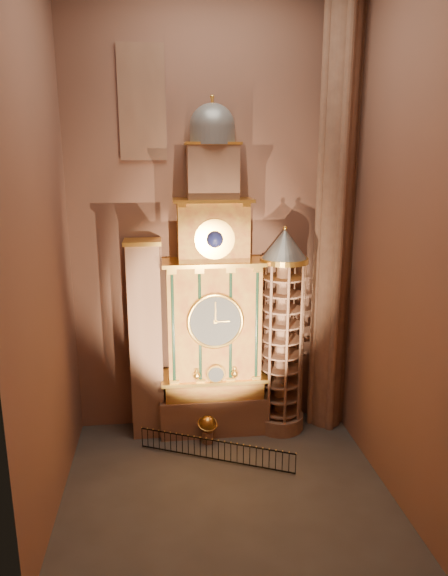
{
  "coord_description": "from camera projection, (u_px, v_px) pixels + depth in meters",
  "views": [
    {
      "loc": [
        -2.39,
        -19.65,
        13.96
      ],
      "look_at": [
        0.31,
        3.0,
        8.21
      ],
      "focal_mm": 32.0,
      "sensor_mm": 36.0,
      "label": 1
    }
  ],
  "objects": [
    {
      "name": "iron_railing",
      "position": [
        215.0,
        450.0,
        24.29
      ],
      "size": [
        7.0,
        3.19,
        1.03
      ],
      "color": "black",
      "rests_on": "floor"
    },
    {
      "name": "wall_left",
      "position": [
        39.0,
        241.0,
        19.11
      ],
      "size": [
        0.0,
        22.0,
        22.0
      ],
      "primitive_type": "plane",
      "rotation": [
        1.57,
        0.0,
        1.57
      ],
      "color": "#8A5A4A",
      "rests_on": "floor"
    },
    {
      "name": "wall_right",
      "position": [
        397.0,
        234.0,
        20.72
      ],
      "size": [
        0.0,
        22.0,
        22.0
      ],
      "primitive_type": "plane",
      "rotation": [
        1.57,
        0.0,
        -1.57
      ],
      "color": "#8A5A4A",
      "rests_on": "floor"
    },
    {
      "name": "wall_back",
      "position": [
        211.0,
        220.0,
        25.69
      ],
      "size": [
        22.0,
        0.0,
        22.0
      ],
      "primitive_type": "plane",
      "rotation": [
        1.57,
        0.0,
        0.0
      ],
      "color": "#8A5A4A",
      "rests_on": "floor"
    },
    {
      "name": "floor",
      "position": [
        225.0,
        485.0,
        22.61
      ],
      "size": [
        14.0,
        14.0,
        0.0
      ],
      "primitive_type": "plane",
      "color": "#383330",
      "rests_on": "ground"
    },
    {
      "name": "gothic_pier",
      "position": [
        335.0,
        220.0,
        25.43
      ],
      "size": [
        2.04,
        2.04,
        22.0
      ],
      "color": "#8C634C",
      "rests_on": "floor"
    },
    {
      "name": "stair_turret",
      "position": [
        282.0,
        334.0,
        26.24
      ],
      "size": [
        2.5,
        2.5,
        10.8
      ],
      "color": "#8C634C",
      "rests_on": "floor"
    },
    {
      "name": "astronomical_clock",
      "position": [
        213.0,
        308.0,
        25.75
      ],
      "size": [
        5.6,
        2.41,
        16.7
      ],
      "color": "#8C634C",
      "rests_on": "floor"
    },
    {
      "name": "celestial_globe",
      "position": [
        208.0,
        427.0,
        25.8
      ],
      "size": [
        1.21,
        1.17,
        1.46
      ],
      "color": "#8C634C",
      "rests_on": "floor"
    },
    {
      "name": "stained_glass_window",
      "position": [
        142.0,
        103.0,
        23.9
      ],
      "size": [
        2.2,
        0.14,
        5.2
      ],
      "color": "navy",
      "rests_on": "wall_back"
    },
    {
      "name": "portrait_tower",
      "position": [
        146.0,
        340.0,
        25.75
      ],
      "size": [
        1.8,
        1.6,
        10.2
      ],
      "color": "#8C634C",
      "rests_on": "floor"
    }
  ]
}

